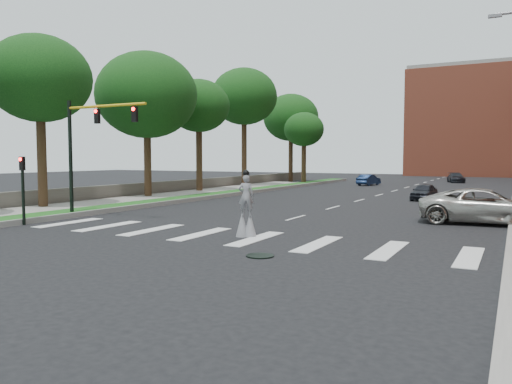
# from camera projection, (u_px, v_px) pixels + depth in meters

# --- Properties ---
(ground_plane) EXTENTS (160.00, 160.00, 0.00)m
(ground_plane) POSITION_uv_depth(u_px,v_px,m) (215.00, 240.00, 19.22)
(ground_plane) COLOR black
(ground_plane) RESTS_ON ground
(grass_median) EXTENTS (2.00, 60.00, 0.25)m
(grass_median) POSITION_uv_depth(u_px,v_px,m) (226.00, 193.00, 42.20)
(grass_median) COLOR #164F17
(grass_median) RESTS_ON ground
(median_curb) EXTENTS (0.20, 60.00, 0.28)m
(median_curb) POSITION_uv_depth(u_px,v_px,m) (237.00, 194.00, 41.72)
(median_curb) COLOR gray
(median_curb) RESTS_ON ground
(sidewalk_left) EXTENTS (4.00, 60.00, 0.18)m
(sidewalk_left) POSITION_uv_depth(u_px,v_px,m) (115.00, 202.00, 34.75)
(sidewalk_left) COLOR gray
(sidewalk_left) RESTS_ON ground
(stone_wall) EXTENTS (0.50, 56.00, 1.10)m
(stone_wall) POSITION_uv_depth(u_px,v_px,m) (187.00, 186.00, 46.49)
(stone_wall) COLOR #544F48
(stone_wall) RESTS_ON ground
(manhole) EXTENTS (0.90, 0.90, 0.04)m
(manhole) POSITION_uv_depth(u_px,v_px,m) (260.00, 256.00, 16.06)
(manhole) COLOR black
(manhole) RESTS_ON ground
(building_backdrop) EXTENTS (26.00, 14.00, 18.00)m
(building_backdrop) POSITION_uv_depth(u_px,v_px,m) (490.00, 123.00, 84.77)
(building_backdrop) COLOR #BA553A
(building_backdrop) RESTS_ON ground
(traffic_signal) EXTENTS (5.30, 0.23, 6.20)m
(traffic_signal) POSITION_uv_depth(u_px,v_px,m) (87.00, 139.00, 26.10)
(traffic_signal) COLOR black
(traffic_signal) RESTS_ON ground
(secondary_signal) EXTENTS (0.25, 0.21, 3.23)m
(secondary_signal) POSITION_uv_depth(u_px,v_px,m) (23.00, 184.00, 23.40)
(secondary_signal) COLOR black
(secondary_signal) RESTS_ON ground
(stilt_performer) EXTENTS (0.82, 0.64, 2.70)m
(stilt_performer) POSITION_uv_depth(u_px,v_px,m) (246.00, 211.00, 20.00)
(stilt_performer) COLOR #342314
(stilt_performer) RESTS_ON ground
(suv_crossing) EXTENTS (6.28, 3.23, 1.70)m
(suv_crossing) POSITION_uv_depth(u_px,v_px,m) (486.00, 206.00, 23.87)
(suv_crossing) COLOR #ADABA4
(suv_crossing) RESTS_ON ground
(car_near) EXTENTS (1.70, 3.73, 1.24)m
(car_near) POSITION_uv_depth(u_px,v_px,m) (424.00, 192.00, 37.15)
(car_near) COLOR black
(car_near) RESTS_ON ground
(car_mid) EXTENTS (2.00, 3.91, 1.23)m
(car_mid) POSITION_uv_depth(u_px,v_px,m) (369.00, 180.00, 56.74)
(car_mid) COLOR #16284E
(car_mid) RESTS_ON ground
(car_far) EXTENTS (2.77, 4.57, 1.24)m
(car_far) POSITION_uv_depth(u_px,v_px,m) (456.00, 178.00, 63.00)
(car_far) COLOR black
(car_far) RESTS_ON ground
(tree_1) EXTENTS (6.19, 6.19, 10.58)m
(tree_1) POSITION_uv_depth(u_px,v_px,m) (40.00, 79.00, 30.13)
(tree_1) COLOR #342314
(tree_1) RESTS_ON ground
(tree_2) EXTENTS (7.82, 7.82, 11.31)m
(tree_2) POSITION_uv_depth(u_px,v_px,m) (147.00, 95.00, 38.48)
(tree_2) COLOR #342314
(tree_2) RESTS_ON ground
(tree_3) EXTENTS (5.56, 5.56, 10.16)m
(tree_3) POSITION_uv_depth(u_px,v_px,m) (199.00, 106.00, 44.68)
(tree_3) COLOR #342314
(tree_3) RESTS_ON ground
(tree_4) EXTENTS (7.05, 7.05, 12.61)m
(tree_4) POSITION_uv_depth(u_px,v_px,m) (244.00, 97.00, 52.79)
(tree_4) COLOR #342314
(tree_4) RESTS_ON ground
(tree_5) EXTENTS (7.08, 7.08, 11.27)m
(tree_5) POSITION_uv_depth(u_px,v_px,m) (291.00, 118.00, 63.74)
(tree_5) COLOR #342314
(tree_5) RESTS_ON ground
(tree_6) EXTENTS (4.71, 4.71, 8.48)m
(tree_6) POSITION_uv_depth(u_px,v_px,m) (304.00, 130.00, 58.72)
(tree_6) COLOR #342314
(tree_6) RESTS_ON ground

